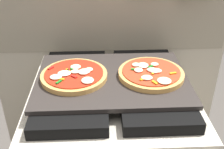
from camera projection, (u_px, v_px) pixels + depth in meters
name	position (u px, v px, depth m)	size (l,w,h in m)	color
kitchen_backsplash	(109.00, 64.00, 1.35)	(1.10, 0.09, 1.55)	#B2A893
baking_tray	(112.00, 79.00, 1.00)	(0.54, 0.38, 0.02)	#2D2826
pizza_left	(74.00, 75.00, 0.99)	(0.24, 0.24, 0.03)	tan
pizza_right	(151.00, 74.00, 0.99)	(0.24, 0.24, 0.03)	tan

